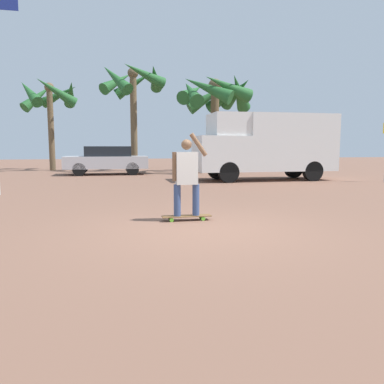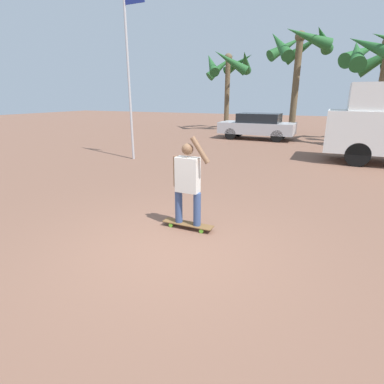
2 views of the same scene
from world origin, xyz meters
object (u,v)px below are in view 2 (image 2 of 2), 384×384
parked_car_silver (257,126)px  palm_tree_center_background (299,48)px  skateboard (188,224)px  flagpole (129,60)px  person_skateboarder (188,180)px  palm_tree_far_left (229,66)px

parked_car_silver → palm_tree_center_background: (1.62, 2.68, 4.42)m
skateboard → flagpole: 7.96m
palm_tree_center_background → flagpole: 11.81m
skateboard → flagpole: flagpole is taller
person_skateboarder → parked_car_silver: bearing=97.7°
person_skateboarder → flagpole: (-4.85, 5.15, 2.75)m
skateboard → palm_tree_far_left: bearing=106.2°
palm_tree_center_background → palm_tree_far_left: size_ratio=1.13×
person_skateboarder → parked_car_silver: person_skateboarder is taller
parked_car_silver → skateboard: bearing=-82.3°
palm_tree_far_left → palm_tree_center_background: bearing=-19.8°
palm_tree_center_background → palm_tree_far_left: 5.33m
parked_car_silver → palm_tree_far_left: bearing=126.9°
person_skateboarder → palm_tree_far_left: bearing=106.2°
palm_tree_far_left → skateboard: bearing=-73.8°
person_skateboarder → palm_tree_center_background: palm_tree_center_background is taller
palm_tree_far_left → flagpole: flagpole is taller
person_skateboarder → parked_car_silver: size_ratio=0.39×
skateboard → palm_tree_center_background: 16.70m
person_skateboarder → palm_tree_far_left: 18.75m
palm_tree_center_background → skateboard: bearing=-89.4°
parked_car_silver → palm_tree_far_left: size_ratio=0.76×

